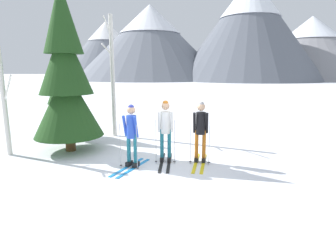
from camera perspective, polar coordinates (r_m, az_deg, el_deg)
ground_plane at (r=8.21m, az=-0.89°, el=-7.84°), size 400.00×400.00×0.00m
skier_in_blue at (r=7.78m, az=-7.53°, el=-1.43°), size 0.83×1.71×1.79m
skier_in_white at (r=8.17m, az=-0.50°, el=-0.25°), size 0.61×1.81×1.85m
skier_in_black at (r=8.15m, az=6.73°, el=-0.64°), size 0.61×1.80×1.83m
pine_tree_near at (r=12.15m, az=-20.88°, el=6.20°), size 1.60×1.60×3.86m
pine_tree_mid at (r=9.75m, az=-20.30°, el=9.49°), size 2.26×2.26×5.46m
birch_tree_tall at (r=11.59m, az=-11.35°, el=10.09°), size 0.38×0.78×4.86m
birch_tree_slender at (r=10.14m, az=-30.74°, el=4.60°), size 1.25×0.68×3.55m
mountain_ridge_distant at (r=87.34m, az=8.01°, el=16.97°), size 104.33×53.06×26.92m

